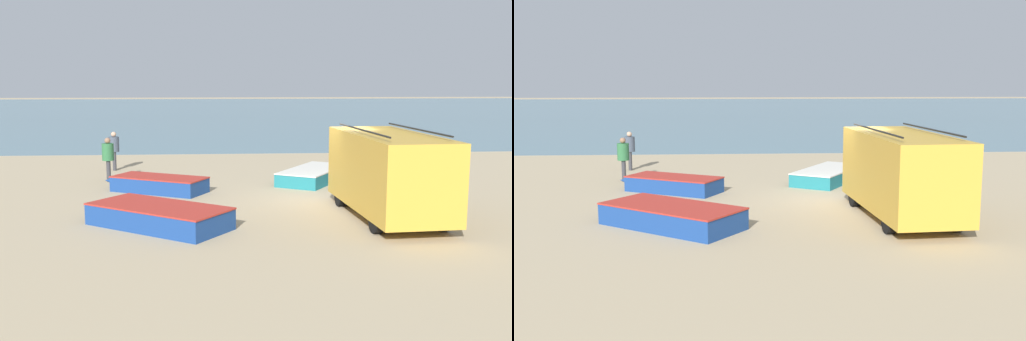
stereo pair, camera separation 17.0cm
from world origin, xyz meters
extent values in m
plane|color=tan|center=(0.00, 0.00, 0.00)|extent=(200.00, 200.00, 0.00)
cube|color=slate|center=(0.00, 52.00, 0.00)|extent=(120.00, 80.00, 0.01)
cube|color=gold|center=(1.18, -2.44, 1.32)|extent=(2.37, 5.39, 2.07)
cube|color=black|center=(1.00, 0.24, 0.75)|extent=(1.86, 0.22, 0.93)
cube|color=#1E232D|center=(1.00, 0.16, 1.94)|extent=(1.78, 0.18, 0.66)
cylinder|color=black|center=(0.19, -0.87, 0.35)|extent=(0.27, 0.72, 0.70)
cylinder|color=black|center=(1.95, -0.75, 0.35)|extent=(0.27, 0.72, 0.70)
cylinder|color=black|center=(0.41, -4.13, 0.35)|extent=(0.27, 0.72, 0.70)
cylinder|color=black|center=(2.16, -4.02, 0.35)|extent=(0.27, 0.72, 0.70)
cylinder|color=black|center=(0.39, -2.50, 2.47)|extent=(0.34, 4.32, 0.05)
cylinder|color=black|center=(1.96, -2.39, 2.47)|extent=(0.34, 4.32, 0.05)
cube|color=#1E757F|center=(0.10, 3.51, 0.23)|extent=(3.23, 3.87, 0.46)
cone|color=#1E757F|center=(1.24, 5.37, 0.23)|extent=(0.79, 0.90, 0.44)
cube|color=silver|center=(0.10, 3.51, 0.40)|extent=(1.35, 0.94, 0.05)
cube|color=silver|center=(0.10, 3.51, 0.48)|extent=(3.26, 3.91, 0.04)
cube|color=navy|center=(-5.52, 1.85, 0.25)|extent=(3.44, 2.65, 0.49)
cone|color=navy|center=(-7.25, 2.75, 0.25)|extent=(0.84, 0.74, 0.47)
cube|color=#B22D23|center=(-5.52, 1.85, 0.43)|extent=(0.74, 1.17, 0.05)
cube|color=#B22D23|center=(-5.52, 1.85, 0.51)|extent=(3.47, 2.68, 0.04)
cube|color=navy|center=(-5.11, -3.08, 0.27)|extent=(4.01, 3.56, 0.54)
cone|color=navy|center=(-6.94, -1.75, 0.27)|extent=(0.96, 0.89, 0.51)
cube|color=#B22D23|center=(-5.11, -3.08, 0.47)|extent=(1.08, 1.38, 0.05)
cube|color=#B22D23|center=(-5.11, -3.08, 0.56)|extent=(4.05, 3.59, 0.04)
cylinder|color=#5B564C|center=(3.76, 2.84, 0.41)|extent=(0.15, 0.15, 0.81)
cylinder|color=#5B564C|center=(3.74, 3.01, 0.41)|extent=(0.15, 0.15, 0.81)
cylinder|color=#993833|center=(3.75, 2.92, 1.13)|extent=(0.44, 0.44, 0.64)
sphere|color=tan|center=(3.75, 2.92, 1.57)|extent=(0.22, 0.22, 0.22)
cylinder|color=#38383D|center=(-7.86, 6.94, 0.40)|extent=(0.15, 0.15, 0.79)
cylinder|color=#38383D|center=(-7.83, 6.78, 0.40)|extent=(0.15, 0.15, 0.79)
cylinder|color=#424C5B|center=(-7.85, 6.86, 1.11)|extent=(0.43, 0.43, 0.63)
sphere|color=tan|center=(-7.85, 6.86, 1.53)|extent=(0.21, 0.21, 0.21)
cylinder|color=#38383D|center=(-7.60, 3.99, 0.40)|extent=(0.15, 0.15, 0.81)
cylinder|color=#38383D|center=(-7.64, 4.16, 0.40)|extent=(0.15, 0.15, 0.81)
cylinder|color=#2D6B3D|center=(-7.62, 4.07, 1.12)|extent=(0.44, 0.44, 0.64)
sphere|color=#8C664C|center=(-7.62, 4.07, 1.55)|extent=(0.22, 0.22, 0.22)
camera|label=1|loc=(-3.66, -18.54, 3.89)|focal=42.00mm
camera|label=2|loc=(-3.49, -18.55, 3.89)|focal=42.00mm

